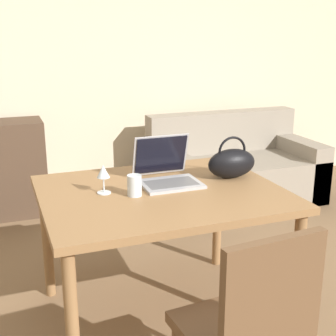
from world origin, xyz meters
TOP-DOWN VIEW (x-y plane):
  - wall_back at (0.00, 2.97)m, footprint 10.00×0.06m
  - dining_table at (-0.04, 0.74)m, footprint 1.27×1.03m
  - chair at (-0.00, -0.16)m, footprint 0.48×0.48m
  - couch at (1.28, 2.33)m, footprint 1.56×0.85m
  - laptop at (0.03, 0.87)m, footprint 0.33×0.33m
  - drinking_glass at (-0.20, 0.70)m, footprint 0.08×0.08m
  - wine_glass at (-0.34, 0.80)m, footprint 0.07×0.07m
  - handbag at (0.42, 0.80)m, footprint 0.29×0.15m

SIDE VIEW (x-z plane):
  - couch at x=1.28m, z-range -0.13..0.69m
  - chair at x=0.00m, z-range 0.05..0.96m
  - dining_table at x=-0.04m, z-range 0.30..1.07m
  - drinking_glass at x=-0.20m, z-range 0.77..0.88m
  - laptop at x=0.03m, z-range 0.71..0.96m
  - handbag at x=0.42m, z-range 0.74..0.98m
  - wine_glass at x=-0.34m, z-range 0.80..0.96m
  - wall_back at x=0.00m, z-range 0.00..2.70m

